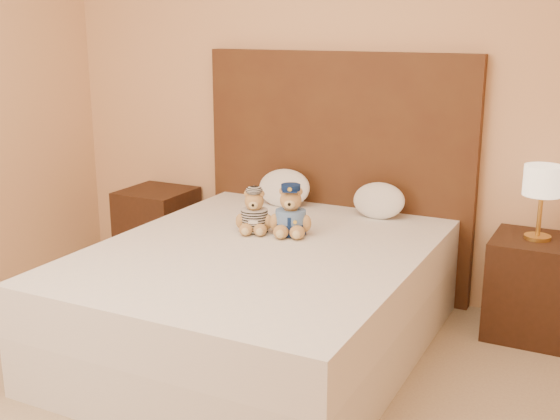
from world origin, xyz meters
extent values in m
cube|color=#E2AC7B|center=(0.00, 2.25, 1.35)|extent=(4.00, 0.04, 2.70)
cube|color=white|center=(0.00, 1.20, 0.15)|extent=(1.60, 2.00, 0.30)
cube|color=white|center=(0.00, 1.20, 0.43)|extent=(1.60, 2.00, 0.25)
cube|color=#4D2E17|center=(0.00, 2.21, 0.75)|extent=(1.75, 0.08, 1.50)
cube|color=#331B10|center=(-1.25, 2.00, 0.28)|extent=(0.45, 0.45, 0.55)
cube|color=#331B10|center=(1.25, 2.00, 0.28)|extent=(0.45, 0.45, 0.55)
cylinder|color=gold|center=(1.25, 2.00, 0.56)|extent=(0.14, 0.14, 0.02)
cylinder|color=gold|center=(1.25, 2.00, 0.69)|extent=(0.02, 0.02, 0.26)
cylinder|color=beige|center=(1.25, 2.00, 0.87)|extent=(0.20, 0.20, 0.16)
ellipsoid|color=white|center=(-0.28, 2.03, 0.67)|extent=(0.35, 0.23, 0.25)
ellipsoid|color=white|center=(0.35, 2.03, 0.66)|extent=(0.32, 0.20, 0.22)
camera|label=1|loc=(1.63, -1.81, 1.67)|focal=45.00mm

